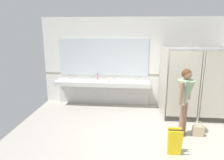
{
  "coord_description": "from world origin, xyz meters",
  "views": [
    {
      "loc": [
        -0.36,
        -4.46,
        2.54
      ],
      "look_at": [
        -0.9,
        1.14,
        1.16
      ],
      "focal_mm": 33.09,
      "sensor_mm": 36.0,
      "label": 1
    }
  ],
  "objects_px": {
    "paper_cup": "(109,80)",
    "wet_floor_sign": "(175,142)",
    "person_standing": "(185,94)",
    "soap_dispenser": "(97,77)",
    "handbag": "(198,131)"
  },
  "relations": [
    {
      "from": "handbag",
      "to": "wet_floor_sign",
      "type": "distance_m",
      "value": 1.14
    },
    {
      "from": "person_standing",
      "to": "paper_cup",
      "type": "relative_size",
      "value": 17.79
    },
    {
      "from": "paper_cup",
      "to": "wet_floor_sign",
      "type": "height_order",
      "value": "paper_cup"
    },
    {
      "from": "wet_floor_sign",
      "to": "handbag",
      "type": "bearing_deg",
      "value": 49.4
    },
    {
      "from": "paper_cup",
      "to": "wet_floor_sign",
      "type": "distance_m",
      "value": 3.19
    },
    {
      "from": "handbag",
      "to": "paper_cup",
      "type": "relative_size",
      "value": 4.22
    },
    {
      "from": "person_standing",
      "to": "wet_floor_sign",
      "type": "distance_m",
      "value": 1.2
    },
    {
      "from": "handbag",
      "to": "wet_floor_sign",
      "type": "bearing_deg",
      "value": -130.6
    },
    {
      "from": "paper_cup",
      "to": "soap_dispenser",
      "type": "bearing_deg",
      "value": 150.84
    },
    {
      "from": "soap_dispenser",
      "to": "paper_cup",
      "type": "height_order",
      "value": "soap_dispenser"
    },
    {
      "from": "wet_floor_sign",
      "to": "soap_dispenser",
      "type": "bearing_deg",
      "value": 125.89
    },
    {
      "from": "person_standing",
      "to": "soap_dispenser",
      "type": "distance_m",
      "value": 3.17
    },
    {
      "from": "person_standing",
      "to": "soap_dispenser",
      "type": "xyz_separation_m",
      "value": [
        -2.44,
        2.03,
        -0.1
      ]
    },
    {
      "from": "person_standing",
      "to": "wet_floor_sign",
      "type": "bearing_deg",
      "value": -112.32
    },
    {
      "from": "soap_dispenser",
      "to": "paper_cup",
      "type": "bearing_deg",
      "value": -29.16
    }
  ]
}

